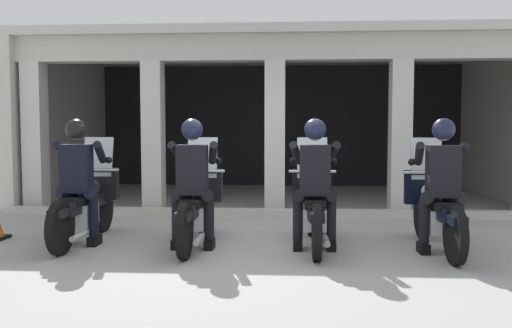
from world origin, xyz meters
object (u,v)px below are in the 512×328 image
police_officer_far_left (78,171)px  police_officer_far_right (442,174)px  police_officer_center_left (193,172)px  police_officer_center_right (315,173)px  motorcycle_center_left (197,205)px  motorcycle_center_right (313,205)px  motorcycle_far_left (87,202)px  motorcycle_far_right (435,207)px

police_officer_far_left → police_officer_far_right: size_ratio=1.00×
police_officer_center_left → police_officer_center_right: (1.47, 0.02, 0.00)m
police_officer_center_right → motorcycle_center_left: bearing=156.4°
motorcycle_center_right → police_officer_center_right: size_ratio=1.29×
motorcycle_center_left → police_officer_center_right: police_officer_center_right is taller
motorcycle_far_left → police_officer_center_left: 1.59m
motorcycle_center_left → police_officer_center_left: police_officer_center_left is taller
motorcycle_far_left → police_officer_far_left: 0.52m
motorcycle_center_left → motorcycle_center_right: size_ratio=1.00×
motorcycle_center_left → police_officer_far_left: bearing=175.5°
motorcycle_far_right → police_officer_far_right: size_ratio=1.29×
police_officer_far_left → motorcycle_far_right: size_ratio=0.78×
police_officer_center_right → motorcycle_far_right: police_officer_center_right is taller
police_officer_far_right → motorcycle_far_left: bearing=165.4°
police_officer_center_left → police_officer_far_right: (2.95, -0.07, 0.00)m
motorcycle_far_left → police_officer_center_right: 3.00m
police_officer_center_right → police_officer_far_right: bearing=-17.2°
police_officer_center_left → motorcycle_far_right: bearing=-7.1°
police_officer_center_left → police_officer_far_right: bearing=-12.6°
police_officer_far_left → police_officer_center_right: bearing=-14.6°
motorcycle_center_left → police_officer_center_right: 1.56m
motorcycle_center_right → motorcycle_far_left: bearing=164.8°
police_officer_center_left → police_officer_center_right: size_ratio=1.00×
motorcycle_center_right → motorcycle_center_left: bearing=167.4°
police_officer_far_left → police_officer_far_right: bearing=-15.3°
police_officer_far_right → motorcycle_far_right: bearing=81.1°
motorcycle_far_left → motorcycle_center_left: size_ratio=1.00×
motorcycle_center_left → police_officer_center_left: (-0.00, -0.28, 0.44)m
police_officer_far_left → motorcycle_far_right: 4.45m
motorcycle_center_left → police_officer_far_right: police_officer_far_right is taller
motorcycle_far_right → police_officer_far_right: bearing=-98.9°
motorcycle_far_left → motorcycle_far_right: 4.42m
police_officer_center_right → police_officer_far_right: (1.47, -0.09, 0.00)m
motorcycle_center_right → motorcycle_far_right: same height
police_officer_center_right → motorcycle_center_right: bearing=76.2°
motorcycle_center_left → motorcycle_center_right: same height
motorcycle_far_left → motorcycle_far_right: (4.42, -0.18, 0.00)m
motorcycle_center_left → motorcycle_center_right: bearing=-10.3°
motorcycle_far_left → police_officer_center_right: bearing=-20.1°
motorcycle_far_left → motorcycle_center_left: 1.48m
motorcycle_center_right → motorcycle_far_right: bearing=-17.2°
police_officer_center_left → motorcycle_far_left: bearing=153.8°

